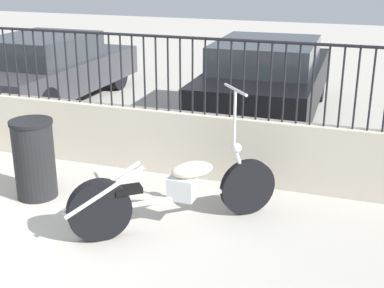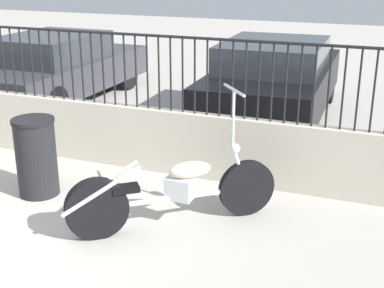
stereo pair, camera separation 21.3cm
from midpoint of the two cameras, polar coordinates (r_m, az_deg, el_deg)
low_wall at (r=7.64m, az=-12.97°, el=1.33°), size 9.45×0.18×0.85m
fence_railing at (r=7.40m, az=-13.57°, el=8.98°), size 9.45×0.04×0.97m
motorcycle_white at (r=5.61m, az=-3.93°, el=-5.32°), size 1.88×1.59×1.46m
trash_bin at (r=6.59m, az=-17.37°, el=-1.53°), size 0.50×0.50×0.95m
car_dark_grey at (r=10.89m, az=-15.67°, el=7.77°), size 1.77×4.28×1.32m
car_black at (r=9.56m, az=7.32°, el=6.97°), size 1.98×4.42×1.38m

